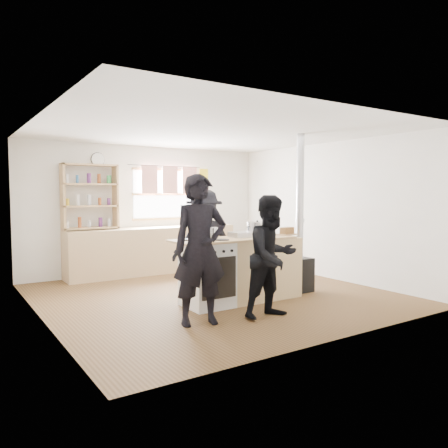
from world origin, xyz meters
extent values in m
cube|color=brown|center=(0.00, 0.00, -0.01)|extent=(5.00, 5.00, 0.01)
cube|color=tan|center=(0.00, 2.22, 0.45)|extent=(3.40, 0.55, 0.90)
cube|color=tan|center=(-1.20, 2.34, 0.94)|extent=(1.00, 0.28, 0.03)
cube|color=tan|center=(-1.20, 2.34, 1.33)|extent=(1.00, 0.28, 0.03)
cube|color=tan|center=(-1.20, 2.34, 1.74)|extent=(1.00, 0.28, 0.03)
cube|color=tan|center=(-1.20, 2.34, 2.08)|extent=(1.00, 0.28, 0.03)
cube|color=tan|center=(-1.68, 2.34, 1.50)|extent=(0.04, 0.28, 1.20)
cube|color=tan|center=(-0.72, 2.34, 1.50)|extent=(0.04, 0.28, 1.20)
cylinder|color=silver|center=(0.93, 2.22, 1.06)|extent=(0.10, 0.10, 0.32)
cube|color=white|center=(-0.45, -0.55, 0.45)|extent=(0.60, 0.60, 0.90)
cube|color=#DABB83|center=(0.45, -0.55, 0.45)|extent=(1.20, 0.60, 0.90)
cube|color=tan|center=(0.00, -0.55, 0.92)|extent=(1.84, 0.64, 0.03)
cylinder|color=black|center=(-0.62, -0.66, 0.96)|extent=(0.29, 0.29, 0.05)
cylinder|color=#31511B|center=(-0.62, -0.66, 0.97)|extent=(0.24, 0.24, 0.02)
cube|color=silver|center=(0.19, -0.49, 0.97)|extent=(0.35, 0.28, 0.07)
cube|color=brown|center=(0.19, -0.49, 0.99)|extent=(0.29, 0.24, 0.02)
cylinder|color=#B9B9BB|center=(-0.32, -0.42, 1.00)|extent=(0.21, 0.21, 0.14)
cylinder|color=#B9B9BB|center=(-0.32, -0.42, 1.08)|extent=(0.22, 0.22, 0.01)
sphere|color=black|center=(-0.32, -0.42, 1.09)|extent=(0.03, 0.03, 0.03)
cylinder|color=#BABABD|center=(0.49, -0.46, 1.03)|extent=(0.31, 0.31, 0.20)
cylinder|color=#BABABD|center=(0.49, -0.46, 1.14)|extent=(0.32, 0.32, 0.01)
sphere|color=black|center=(0.49, -0.46, 1.15)|extent=(0.03, 0.03, 0.03)
cube|color=tan|center=(0.93, -0.63, 0.94)|extent=(0.31, 0.25, 0.02)
cube|color=olive|center=(0.93, -0.63, 1.00)|extent=(0.24, 0.15, 0.10)
cube|color=black|center=(1.27, -0.54, 0.27)|extent=(0.35, 0.35, 0.54)
cylinder|color=#ADADB2|center=(1.27, -0.54, 1.52)|extent=(0.12, 0.12, 1.96)
imported|color=black|center=(-0.94, -1.20, 0.90)|extent=(0.73, 0.56, 1.80)
imported|color=black|center=(-0.03, -1.45, 0.77)|extent=(0.78, 0.62, 1.55)
imported|color=black|center=(0.00, 0.30, 0.81)|extent=(1.11, 0.71, 1.63)
camera|label=1|loc=(-3.53, -5.66, 1.57)|focal=35.00mm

